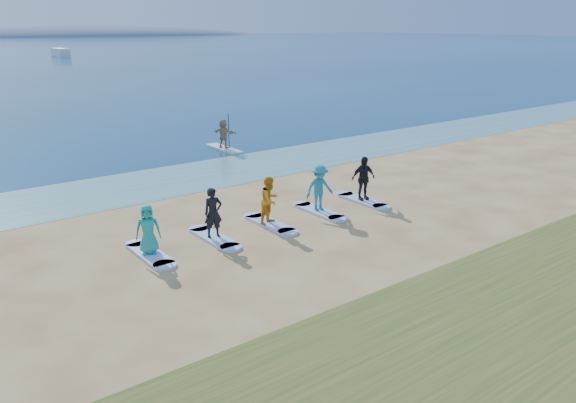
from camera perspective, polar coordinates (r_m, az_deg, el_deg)
ground at (r=17.90m, az=3.97°, el=-4.89°), size 600.00×600.00×0.00m
shallow_water at (r=26.28m, az=-11.20°, el=2.25°), size 600.00×600.00×0.00m
island_ridge at (r=329.94m, az=-19.11°, el=15.61°), size 220.00×56.00×18.00m
paddleboard at (r=32.08m, az=-6.52°, el=5.36°), size 0.72×3.01×0.12m
paddleboarder at (r=31.90m, az=-6.58°, el=6.88°), size 1.05×1.57×1.62m
boat_offshore_b at (r=130.52m, az=-22.08°, el=13.47°), size 2.24×6.55×1.74m
surfboard_0 at (r=17.92m, az=-13.85°, el=-5.21°), size 0.70×2.20×0.09m
student_0 at (r=17.62m, az=-14.04°, el=-2.75°), size 0.89×0.74×1.55m
surfboard_1 at (r=18.83m, az=-7.50°, el=-3.68°), size 0.70×2.20×0.09m
student_1 at (r=18.53m, az=-7.61°, el=-1.14°), size 0.67×0.50×1.67m
surfboard_2 at (r=19.97m, az=-1.83°, el=-2.27°), size 0.70×2.20×0.09m
student_2 at (r=19.68m, az=-1.86°, el=0.16°), size 0.99×0.88×1.69m
surfboard_3 at (r=21.29m, az=3.17°, el=-1.00°), size 0.70×2.20×0.09m
student_3 at (r=21.01m, az=3.22°, el=1.39°), size 1.23×0.82×1.76m
surfboard_4 at (r=22.76m, az=7.56°, el=0.12°), size 0.70×2.20×0.09m
student_4 at (r=22.50m, az=7.65°, el=2.36°), size 1.10×0.66×1.76m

